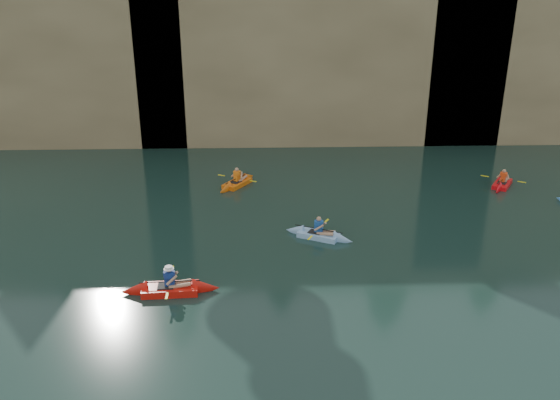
{
  "coord_description": "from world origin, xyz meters",
  "views": [
    {
      "loc": [
        -2.06,
        -14.11,
        9.7
      ],
      "look_at": [
        -1.43,
        3.54,
        3.0
      ],
      "focal_mm": 35.0,
      "sensor_mm": 36.0,
      "label": 1
    }
  ],
  "objects_px": {
    "kayaker_orange": "(237,183)",
    "kayaker_ltblue_near": "(318,234)",
    "kayaker_red_far": "(502,183)",
    "main_kayaker": "(170,288)"
  },
  "relations": [
    {
      "from": "kayaker_orange",
      "to": "kayaker_ltblue_near",
      "type": "distance_m",
      "value": 7.79
    },
    {
      "from": "kayaker_orange",
      "to": "kayaker_ltblue_near",
      "type": "xyz_separation_m",
      "value": [
        3.7,
        -6.86,
        -0.01
      ]
    },
    {
      "from": "main_kayaker",
      "to": "kayaker_red_far",
      "type": "relative_size",
      "value": 1.13
    },
    {
      "from": "main_kayaker",
      "to": "kayaker_ltblue_near",
      "type": "distance_m",
      "value": 7.08
    },
    {
      "from": "kayaker_orange",
      "to": "kayaker_ltblue_near",
      "type": "relative_size",
      "value": 1.05
    },
    {
      "from": "kayaker_orange",
      "to": "kayaker_red_far",
      "type": "distance_m",
      "value": 14.27
    },
    {
      "from": "main_kayaker",
      "to": "kayaker_orange",
      "type": "height_order",
      "value": "main_kayaker"
    },
    {
      "from": "kayaker_orange",
      "to": "kayaker_red_far",
      "type": "height_order",
      "value": "kayaker_orange"
    },
    {
      "from": "kayaker_red_far",
      "to": "kayaker_orange",
      "type": "bearing_deg",
      "value": 121.53
    },
    {
      "from": "main_kayaker",
      "to": "kayaker_red_far",
      "type": "distance_m",
      "value": 19.33
    }
  ]
}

